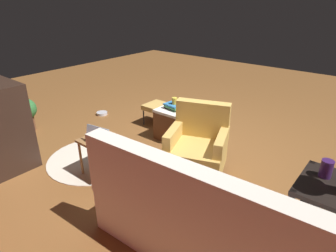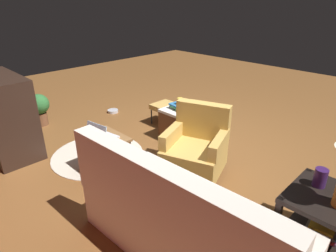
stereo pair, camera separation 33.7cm
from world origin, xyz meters
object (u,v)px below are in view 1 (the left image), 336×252
at_px(couch, 204,220).
at_px(potted_plant, 26,112).
at_px(book_stack_hamper, 173,106).
at_px(laptop_desk, 105,145).
at_px(pet_bowl_steel, 102,113).
at_px(tv_remote, 172,105).
at_px(yellow_mug, 175,101).
at_px(ottoman, 157,107).
at_px(side_table, 334,205).
at_px(small_vase, 326,169).
at_px(book_stack_shelf, 330,218).
at_px(armchair, 198,147).
at_px(laptop, 102,138).
at_px(wicker_hamper, 173,123).

height_order(couch, potted_plant, couch).
relative_size(couch, book_stack_hamper, 6.76).
distance_m(laptop_desk, pet_bowl_steel, 2.09).
bearing_deg(tv_remote, potted_plant, 55.44).
bearing_deg(pet_bowl_steel, yellow_mug, -176.43).
bearing_deg(laptop_desk, ottoman, -71.17).
relative_size(side_table, small_vase, 3.87).
distance_m(laptop_desk, book_stack_hamper, 1.34).
height_order(book_stack_hamper, tv_remote, book_stack_hamper).
distance_m(ottoman, pet_bowl_steel, 1.19).
distance_m(small_vase, book_stack_hamper, 2.32).
distance_m(side_table, book_stack_hamper, 2.48).
distance_m(small_vase, book_stack_shelf, 0.45).
height_order(armchair, ottoman, armchair).
xyz_separation_m(book_stack_shelf, book_stack_hamper, (2.37, -0.73, 0.30)).
relative_size(armchair, book_stack_hamper, 3.03).
distance_m(laptop, potted_plant, 2.03).
distance_m(armchair, laptop, 1.15).
bearing_deg(book_stack_hamper, laptop, 90.67).
xyz_separation_m(armchair, yellow_mug, (0.83, -0.60, 0.24)).
xyz_separation_m(couch, tv_remote, (1.66, -1.66, 0.16)).
height_order(tv_remote, ottoman, tv_remote).
distance_m(laptop, tv_remote, 1.46).
bearing_deg(small_vase, side_table, 144.46).
bearing_deg(yellow_mug, ottoman, -22.68).
height_order(couch, book_stack_shelf, couch).
relative_size(small_vase, pet_bowl_steel, 0.83).
xyz_separation_m(side_table, tv_remote, (2.46, -0.81, 0.13)).
bearing_deg(couch, ottoman, -41.06).
distance_m(couch, laptop_desk, 1.58).
bearing_deg(book_stack_hamper, pet_bowl_steel, 3.36).
distance_m(armchair, potted_plant, 2.93).
bearing_deg(pet_bowl_steel, book_stack_shelf, 170.97).
bearing_deg(wicker_hamper, couch, 134.61).
distance_m(wicker_hamper, ottoman, 0.58).
distance_m(couch, potted_plant, 3.58).
distance_m(armchair, tv_remote, 1.16).
bearing_deg(laptop, wicker_hamper, -89.47).
xyz_separation_m(couch, book_stack_hamper, (1.56, -1.59, 0.19)).
relative_size(couch, laptop_desk, 3.46).
xyz_separation_m(laptop, potted_plant, (2.02, -0.07, -0.20)).
relative_size(book_stack_hamper, potted_plant, 0.52).
relative_size(couch, armchair, 2.23).
height_order(small_vase, laptop_desk, small_vase).
relative_size(couch, pet_bowl_steel, 9.69).
height_order(side_table, ottoman, side_table).
relative_size(book_stack_shelf, pet_bowl_steel, 1.31).
xyz_separation_m(couch, side_table, (-0.80, -0.85, 0.03)).
bearing_deg(potted_plant, laptop, 177.88).
height_order(armchair, wicker_hamper, armchair).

